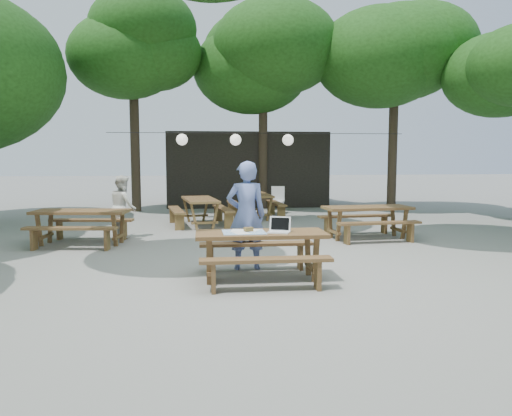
{
  "coord_description": "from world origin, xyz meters",
  "views": [
    {
      "loc": [
        -1.21,
        -9.12,
        1.92
      ],
      "look_at": [
        -0.32,
        -0.88,
        1.05
      ],
      "focal_mm": 35.0,
      "sensor_mm": 36.0,
      "label": 1
    }
  ],
  "objects_px": {
    "picnic_table_nw": "(82,227)",
    "woman": "(246,215)",
    "second_person": "(123,206)",
    "plastic_chair": "(277,206)",
    "main_picnic_table": "(261,255)"
  },
  "relations": [
    {
      "from": "picnic_table_nw",
      "to": "woman",
      "type": "relative_size",
      "value": 1.13
    },
    {
      "from": "second_person",
      "to": "plastic_chair",
      "type": "xyz_separation_m",
      "value": [
        4.34,
        4.43,
        -0.48
      ]
    },
    {
      "from": "second_person",
      "to": "plastic_chair",
      "type": "height_order",
      "value": "second_person"
    },
    {
      "from": "main_picnic_table",
      "to": "second_person",
      "type": "relative_size",
      "value": 1.36
    },
    {
      "from": "main_picnic_table",
      "to": "picnic_table_nw",
      "type": "relative_size",
      "value": 0.96
    },
    {
      "from": "main_picnic_table",
      "to": "plastic_chair",
      "type": "xyz_separation_m",
      "value": [
        1.59,
        8.82,
        -0.13
      ]
    },
    {
      "from": "plastic_chair",
      "to": "woman",
      "type": "bearing_deg",
      "value": -86.69
    },
    {
      "from": "woman",
      "to": "second_person",
      "type": "height_order",
      "value": "woman"
    },
    {
      "from": "main_picnic_table",
      "to": "picnic_table_nw",
      "type": "distance_m",
      "value": 4.94
    },
    {
      "from": "main_picnic_table",
      "to": "woman",
      "type": "bearing_deg",
      "value": 101.33
    },
    {
      "from": "woman",
      "to": "second_person",
      "type": "distance_m",
      "value": 4.44
    },
    {
      "from": "second_person",
      "to": "plastic_chair",
      "type": "bearing_deg",
      "value": -65.0
    },
    {
      "from": "picnic_table_nw",
      "to": "woman",
      "type": "bearing_deg",
      "value": -32.07
    },
    {
      "from": "picnic_table_nw",
      "to": "second_person",
      "type": "xyz_separation_m",
      "value": [
        0.75,
        0.9,
        0.35
      ]
    },
    {
      "from": "picnic_table_nw",
      "to": "plastic_chair",
      "type": "relative_size",
      "value": 2.31
    }
  ]
}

